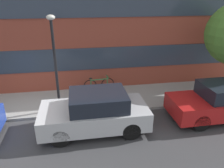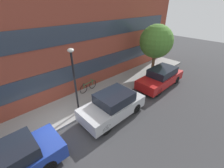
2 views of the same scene
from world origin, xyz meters
The scene contains 6 objects.
ground_plane centered at (0.00, 0.00, 0.00)m, with size 56.00×56.00×0.00m, color #38383A.
sidewalk_strip centered at (0.00, 1.28, 0.05)m, with size 28.00×2.56×0.11m.
rowhouse_facade centered at (0.00, 3.00, 3.83)m, with size 28.00×1.02×7.64m.
parked_car_silver centered at (2.68, -1.05, 0.73)m, with size 3.85×1.80×1.48m.
bicycle centered at (3.16, 2.08, 0.48)m, with size 1.56×0.44×0.76m.
lamp_post centered at (1.30, 0.48, 2.56)m, with size 0.32×0.32×3.88m.
Camera 1 is at (2.14, -7.94, 4.69)m, focal length 35.00 mm.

